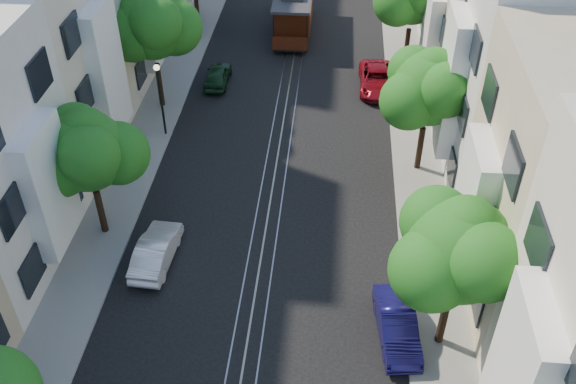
% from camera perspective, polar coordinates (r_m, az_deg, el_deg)
% --- Properties ---
extents(ground, '(200.00, 200.00, 0.00)m').
position_cam_1_polar(ground, '(40.00, 0.10, 9.42)').
color(ground, black).
rests_on(ground, ground).
extents(sidewalk_east, '(2.50, 80.00, 0.12)m').
position_cam_1_polar(sidewalk_east, '(40.12, 10.61, 8.92)').
color(sidewalk_east, gray).
rests_on(sidewalk_east, ground).
extents(sidewalk_west, '(2.50, 80.00, 0.12)m').
position_cam_1_polar(sidewalk_west, '(41.12, -10.17, 9.75)').
color(sidewalk_west, gray).
rests_on(sidewalk_west, ground).
extents(rail_left, '(0.06, 80.00, 0.02)m').
position_cam_1_polar(rail_left, '(40.04, -0.69, 9.46)').
color(rail_left, gray).
rests_on(rail_left, ground).
extents(rail_slot, '(0.06, 80.00, 0.02)m').
position_cam_1_polar(rail_slot, '(39.99, 0.10, 9.43)').
color(rail_slot, gray).
rests_on(rail_slot, ground).
extents(rail_right, '(0.06, 80.00, 0.02)m').
position_cam_1_polar(rail_right, '(39.96, 0.90, 9.40)').
color(rail_right, gray).
rests_on(rail_right, ground).
extents(lane_line, '(0.08, 80.00, 0.01)m').
position_cam_1_polar(lane_line, '(40.00, 0.10, 9.42)').
color(lane_line, tan).
rests_on(lane_line, ground).
extents(townhouses_east, '(7.75, 72.00, 12.00)m').
position_cam_1_polar(townhouses_east, '(38.63, 18.58, 14.88)').
color(townhouses_east, beige).
rests_on(townhouses_east, ground).
extents(townhouses_west, '(7.75, 72.00, 11.76)m').
position_cam_1_polar(townhouses_west, '(40.35, -17.65, 15.92)').
color(townhouses_west, silver).
rests_on(townhouses_west, ground).
extents(tree_e_b, '(4.93, 4.08, 6.68)m').
position_cam_1_polar(tree_e_b, '(22.09, 15.11, -5.19)').
color(tree_e_b, black).
rests_on(tree_e_b, ground).
extents(tree_e_c, '(4.84, 3.99, 6.52)m').
position_cam_1_polar(tree_e_c, '(30.97, 12.54, 8.83)').
color(tree_e_c, black).
rests_on(tree_e_c, ground).
extents(tree_w_b, '(4.72, 3.87, 6.27)m').
position_cam_1_polar(tree_w_b, '(27.56, -17.34, 3.33)').
color(tree_w_b, black).
rests_on(tree_w_b, ground).
extents(tree_w_c, '(5.13, 4.28, 7.09)m').
position_cam_1_polar(tree_w_c, '(36.29, -11.97, 14.33)').
color(tree_w_c, black).
rests_on(tree_w_c, ground).
extents(lamp_west, '(0.32, 0.32, 4.16)m').
position_cam_1_polar(lamp_west, '(34.50, -11.34, 8.92)').
color(lamp_west, black).
rests_on(lamp_west, ground).
extents(cable_car, '(2.56, 8.04, 3.08)m').
position_cam_1_polar(cable_car, '(46.36, 0.55, 16.21)').
color(cable_car, black).
rests_on(cable_car, ground).
extents(parked_car_e_mid, '(1.80, 3.96, 1.26)m').
position_cam_1_polar(parked_car_e_mid, '(24.90, 9.66, -11.60)').
color(parked_car_e_mid, '#100D43').
rests_on(parked_car_e_mid, ground).
extents(parked_car_e_far, '(2.17, 4.56, 1.25)m').
position_cam_1_polar(parked_car_e_far, '(39.78, 7.91, 9.89)').
color(parked_car_e_far, maroon).
rests_on(parked_car_e_far, ground).
extents(parked_car_w_mid, '(1.54, 3.88, 1.26)m').
position_cam_1_polar(parked_car_w_mid, '(27.89, -11.64, -5.09)').
color(parked_car_w_mid, silver).
rests_on(parked_car_w_mid, ground).
extents(parked_car_w_far, '(1.39, 3.43, 1.17)m').
position_cam_1_polar(parked_car_w_far, '(40.19, -6.27, 10.28)').
color(parked_car_w_far, '#15361D').
rests_on(parked_car_w_far, ground).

